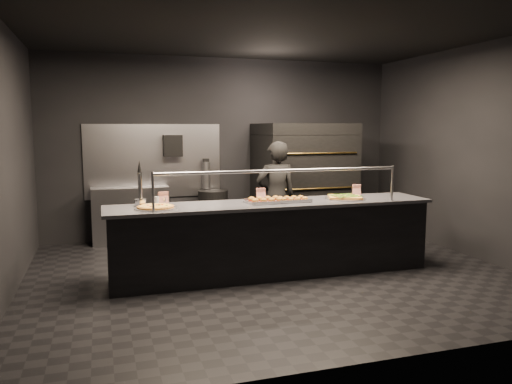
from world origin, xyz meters
TOP-DOWN VIEW (x-y plane):
  - room at (-0.02, 0.05)m, footprint 6.04×6.00m
  - service_counter at (0.00, -0.00)m, footprint 4.10×0.78m
  - pizza_oven at (1.20, 1.90)m, footprint 1.50×1.23m
  - prep_shelf at (-1.60, 2.32)m, footprint 1.20×0.35m
  - towel_dispenser at (-0.90, 2.39)m, footprint 0.30×0.20m
  - fire_extinguisher at (-0.35, 2.40)m, footprint 0.14×0.14m
  - beer_tap at (-1.60, 0.20)m, footprint 0.14×0.20m
  - round_pizza at (-1.45, -0.05)m, footprint 0.49×0.49m
  - slider_tray_a at (-0.10, -0.01)m, footprint 0.52×0.42m
  - slider_tray_b at (0.26, -0.01)m, footprint 0.42×0.32m
  - square_pizza at (1.00, 0.01)m, footprint 0.53×0.53m
  - condiment_jar at (-1.37, 0.28)m, footprint 0.14×0.06m
  - tent_cards at (-0.02, 0.28)m, footprint 2.75×0.04m
  - trash_bin at (-0.28, 2.19)m, footprint 0.49×0.49m
  - worker at (0.39, 0.99)m, footprint 0.61×0.40m

SIDE VIEW (x-z plane):
  - trash_bin at x=-0.28m, z-range 0.00..0.82m
  - prep_shelf at x=-1.60m, z-range 0.00..0.90m
  - service_counter at x=0.00m, z-range -0.22..1.15m
  - worker at x=0.39m, z-range 0.00..1.65m
  - round_pizza at x=-1.45m, z-range 0.92..0.95m
  - square_pizza at x=1.00m, z-range 0.92..0.96m
  - slider_tray_b at x=0.26m, z-range 0.91..0.98m
  - slider_tray_a at x=-0.10m, z-range 0.91..0.99m
  - condiment_jar at x=-1.37m, z-range 0.92..1.01m
  - pizza_oven at x=1.20m, z-range 0.01..1.92m
  - tent_cards at x=-0.02m, z-range 0.92..1.07m
  - fire_extinguisher at x=-0.35m, z-range 0.81..1.31m
  - beer_tap at x=-1.60m, z-range 0.80..1.35m
  - room at x=-0.02m, z-range 0.00..3.00m
  - towel_dispenser at x=-0.90m, z-range 1.38..1.73m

